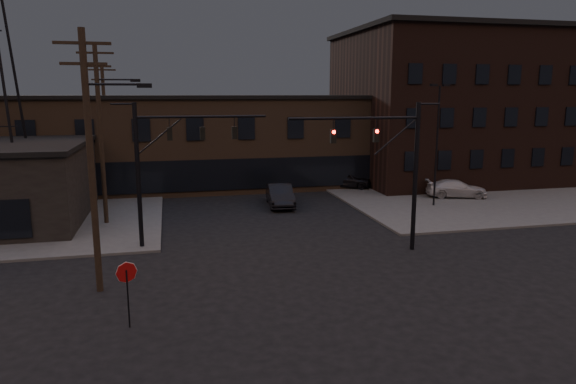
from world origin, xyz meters
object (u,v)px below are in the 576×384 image
(stop_sign, at_px, (127,279))
(parked_car_lot_a, at_px, (346,179))
(traffic_signal_far, at_px, (162,158))
(car_crossing, at_px, (280,195))
(traffic_signal_near, at_px, (396,161))
(parked_car_lot_b, at_px, (457,189))

(stop_sign, distance_m, parked_car_lot_a, 29.87)
(traffic_signal_far, relative_size, car_crossing, 1.57)
(traffic_signal_far, relative_size, stop_sign, 3.23)
(traffic_signal_near, bearing_deg, traffic_signal_far, 163.83)
(traffic_signal_near, distance_m, stop_sign, 15.17)
(traffic_signal_near, height_order, traffic_signal_far, same)
(parked_car_lot_a, distance_m, parked_car_lot_b, 9.57)
(car_crossing, bearing_deg, traffic_signal_far, -127.84)
(traffic_signal_near, bearing_deg, parked_car_lot_b, 47.34)
(traffic_signal_far, bearing_deg, stop_sign, -97.32)
(traffic_signal_far, xyz_separation_m, parked_car_lot_b, (23.07, 8.43, -4.16))
(car_crossing, bearing_deg, parked_car_lot_a, 42.68)
(traffic_signal_near, bearing_deg, stop_sign, -154.10)
(stop_sign, distance_m, parked_car_lot_b, 30.55)
(stop_sign, bearing_deg, car_crossing, 62.82)
(traffic_signal_far, distance_m, stop_sign, 10.55)
(stop_sign, bearing_deg, parked_car_lot_b, 37.10)
(stop_sign, relative_size, car_crossing, 0.49)
(traffic_signal_far, height_order, stop_sign, traffic_signal_far)
(traffic_signal_near, height_order, parked_car_lot_b, traffic_signal_near)
(traffic_signal_near, xyz_separation_m, stop_sign, (-13.36, -6.49, -3.09))
(traffic_signal_far, height_order, car_crossing, traffic_signal_far)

